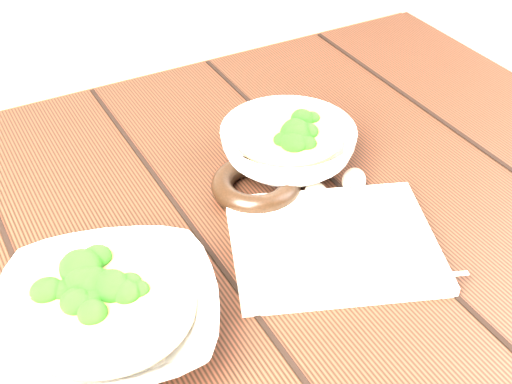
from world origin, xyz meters
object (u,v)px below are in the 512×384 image
object	(u,v)px
soup_bowl_back	(288,146)
napkin	(333,243)
soup_bowl_front	(108,316)
table	(218,302)
trivet	(256,185)

from	to	relation	value
soup_bowl_back	napkin	distance (m)	0.17
soup_bowl_front	napkin	xyz separation A→B (m)	(0.27, 0.01, -0.02)
table	napkin	size ratio (longest dim) A/B	5.18
soup_bowl_front	napkin	world-z (taller)	soup_bowl_front
soup_bowl_front	napkin	bearing A→B (deg)	1.16
trivet	table	bearing A→B (deg)	-152.44
trivet	napkin	xyz separation A→B (m)	(0.03, -0.13, -0.01)
soup_bowl_back	napkin	xyz separation A→B (m)	(-0.04, -0.17, -0.02)
table	napkin	xyz separation A→B (m)	(0.11, -0.09, 0.13)
table	napkin	world-z (taller)	napkin
napkin	trivet	bearing A→B (deg)	123.85
trivet	napkin	bearing A→B (deg)	-77.41
table	soup_bowl_front	size ratio (longest dim) A/B	4.36
trivet	soup_bowl_front	bearing A→B (deg)	-150.21
table	soup_bowl_back	size ratio (longest dim) A/B	5.63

